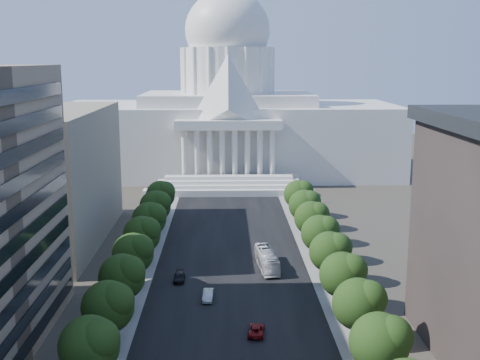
{
  "coord_description": "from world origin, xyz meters",
  "views": [
    {
      "loc": [
        -1.16,
        -33.0,
        40.81
      ],
      "look_at": [
        1.91,
        87.11,
        16.68
      ],
      "focal_mm": 45.0,
      "sensor_mm": 36.0,
      "label": 1
    }
  ],
  "objects": [
    {
      "name": "sidewalk_left",
      "position": [
        -19.0,
        90.0,
        0.0
      ],
      "size": [
        8.0,
        260.0,
        0.02
      ],
      "primitive_type": "cube",
      "color": "gray",
      "rests_on": "ground"
    },
    {
      "name": "tree_l_c",
      "position": [
        -17.66,
        35.81,
        6.45
      ],
      "size": [
        7.79,
        7.6,
        9.97
      ],
      "color": "#33261C",
      "rests_on": "ground"
    },
    {
      "name": "streetlight_d",
      "position": [
        19.9,
        85.0,
        5.82
      ],
      "size": [
        2.61,
        0.44,
        9.0
      ],
      "color": "gray",
      "rests_on": "ground"
    },
    {
      "name": "capitol",
      "position": [
        0.0,
        184.89,
        20.01
      ],
      "size": [
        120.0,
        56.0,
        73.0
      ],
      "color": "white",
      "rests_on": "ground"
    },
    {
      "name": "tree_l_d",
      "position": [
        -17.66,
        47.81,
        6.45
      ],
      "size": [
        7.79,
        7.6,
        9.97
      ],
      "color": "#33261C",
      "rests_on": "ground"
    },
    {
      "name": "car_red",
      "position": [
        3.47,
        51.43,
        0.71
      ],
      "size": [
        2.92,
        5.33,
        1.42
      ],
      "primitive_type": "imported",
      "rotation": [
        0.0,
        0.0,
        3.03
      ],
      "color": "maroon",
      "rests_on": "ground"
    },
    {
      "name": "tree_r_c",
      "position": [
        18.34,
        35.81,
        6.45
      ],
      "size": [
        7.79,
        7.6,
        9.97
      ],
      "color": "#33261C",
      "rests_on": "ground"
    },
    {
      "name": "tree_l_e",
      "position": [
        -17.66,
        59.81,
        6.45
      ],
      "size": [
        7.79,
        7.6,
        9.97
      ],
      "color": "#33261C",
      "rests_on": "ground"
    },
    {
      "name": "car_dark_b",
      "position": [
        -9.82,
        74.06,
        0.72
      ],
      "size": [
        2.09,
        4.98,
        1.44
      ],
      "primitive_type": "imported",
      "rotation": [
        0.0,
        0.0,
        0.02
      ],
      "color": "black",
      "rests_on": "ground"
    },
    {
      "name": "road_asphalt",
      "position": [
        0.0,
        90.0,
        0.0
      ],
      "size": [
        30.0,
        260.0,
        0.01
      ],
      "primitive_type": "cube",
      "color": "black",
      "rests_on": "ground"
    },
    {
      "name": "tree_l_h",
      "position": [
        -17.66,
        95.81,
        6.45
      ],
      "size": [
        7.79,
        7.6,
        9.97
      ],
      "color": "#33261C",
      "rests_on": "ground"
    },
    {
      "name": "streetlight_e",
      "position": [
        19.9,
        110.0,
        5.82
      ],
      "size": [
        2.61,
        0.44,
        9.0
      ],
      "color": "gray",
      "rests_on": "ground"
    },
    {
      "name": "sidewalk_right",
      "position": [
        19.0,
        90.0,
        0.0
      ],
      "size": [
        8.0,
        260.0,
        0.02
      ],
      "primitive_type": "cube",
      "color": "gray",
      "rests_on": "ground"
    },
    {
      "name": "tree_r_h",
      "position": [
        18.34,
        95.81,
        6.45
      ],
      "size": [
        7.79,
        7.6,
        9.97
      ],
      "color": "#33261C",
      "rests_on": "ground"
    },
    {
      "name": "office_block_left_far",
      "position": [
        -48.0,
        100.0,
        15.0
      ],
      "size": [
        38.0,
        52.0,
        30.0
      ],
      "primitive_type": "cube",
      "color": "gray",
      "rests_on": "ground"
    },
    {
      "name": "tree_r_g",
      "position": [
        18.34,
        83.81,
        6.45
      ],
      "size": [
        7.79,
        7.6,
        9.97
      ],
      "color": "#33261C",
      "rests_on": "ground"
    },
    {
      "name": "tree_r_f",
      "position": [
        18.34,
        71.81,
        6.45
      ],
      "size": [
        7.79,
        7.6,
        9.97
      ],
      "color": "#33261C",
      "rests_on": "ground"
    },
    {
      "name": "tree_l_f",
      "position": [
        -17.66,
        71.81,
        6.45
      ],
      "size": [
        7.79,
        7.6,
        9.97
      ],
      "color": "#33261C",
      "rests_on": "ground"
    },
    {
      "name": "city_bus",
      "position": [
        7.08,
        80.6,
        1.83
      ],
      "size": [
        4.34,
        13.41,
        3.67
      ],
      "primitive_type": "imported",
      "rotation": [
        0.0,
        0.0,
        0.1
      ],
      "color": "silver",
      "rests_on": "ground"
    },
    {
      "name": "streetlight_f",
      "position": [
        19.9,
        135.0,
        5.82
      ],
      "size": [
        2.61,
        0.44,
        9.0
      ],
      "color": "gray",
      "rests_on": "ground"
    },
    {
      "name": "tree_l_j",
      "position": [
        -17.66,
        119.81,
        6.45
      ],
      "size": [
        7.79,
        7.6,
        9.97
      ],
      "color": "#33261C",
      "rests_on": "ground"
    },
    {
      "name": "streetlight_c",
      "position": [
        19.9,
        60.0,
        5.82
      ],
      "size": [
        2.61,
        0.44,
        9.0
      ],
      "color": "gray",
      "rests_on": "ground"
    },
    {
      "name": "tree_r_d",
      "position": [
        18.34,
        47.81,
        6.45
      ],
      "size": [
        7.79,
        7.6,
        9.97
      ],
      "color": "#33261C",
      "rests_on": "ground"
    },
    {
      "name": "tree_r_e",
      "position": [
        18.34,
        59.81,
        6.45
      ],
      "size": [
        7.79,
        7.6,
        9.97
      ],
      "color": "#33261C",
      "rests_on": "ground"
    },
    {
      "name": "tree_r_i",
      "position": [
        18.34,
        107.81,
        6.45
      ],
      "size": [
        7.79,
        7.6,
        9.97
      ],
      "color": "#33261C",
      "rests_on": "ground"
    },
    {
      "name": "tree_l_g",
      "position": [
        -17.66,
        83.81,
        6.45
      ],
      "size": [
        7.79,
        7.6,
        9.97
      ],
      "color": "#33261C",
      "rests_on": "ground"
    },
    {
      "name": "streetlight_b",
      "position": [
        19.9,
        35.0,
        5.82
      ],
      "size": [
        2.61,
        0.44,
        9.0
      ],
      "color": "gray",
      "rests_on": "ground"
    },
    {
      "name": "car_silver",
      "position": [
        -4.19,
        64.95,
        0.82
      ],
      "size": [
        1.95,
        5.05,
        1.64
      ],
      "primitive_type": "imported",
      "rotation": [
        0.0,
        0.0,
        -0.04
      ],
      "color": "#A9ADB1",
      "rests_on": "ground"
    },
    {
      "name": "tree_r_j",
      "position": [
        18.34,
        119.81,
        6.45
      ],
      "size": [
        7.79,
        7.6,
        9.97
      ],
      "color": "#33261C",
      "rests_on": "ground"
    },
    {
      "name": "tree_l_i",
      "position": [
        -17.66,
        107.81,
        6.45
      ],
      "size": [
        7.79,
        7.6,
        9.97
      ],
      "color": "#33261C",
      "rests_on": "ground"
    }
  ]
}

